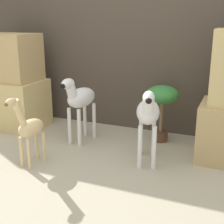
# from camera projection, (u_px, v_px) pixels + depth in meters

# --- Properties ---
(ground_plane) EXTENTS (14.00, 14.00, 0.00)m
(ground_plane) POSITION_uv_depth(u_px,v_px,m) (59.00, 188.00, 2.34)
(ground_plane) COLOR #B2A88E
(wall_back) EXTENTS (6.40, 0.08, 2.20)m
(wall_back) POSITION_uv_depth(u_px,v_px,m) (129.00, 30.00, 3.36)
(wall_back) COLOR #473D33
(wall_back) RESTS_ON ground_plane
(rock_pillar_left) EXTENTS (0.73, 0.52, 1.06)m
(rock_pillar_left) POSITION_uv_depth(u_px,v_px,m) (11.00, 84.00, 3.55)
(rock_pillar_left) COLOR #D1B775
(rock_pillar_left) RESTS_ON ground_plane
(zebra_right) EXTENTS (0.29, 0.51, 0.69)m
(zebra_right) POSITION_uv_depth(u_px,v_px,m) (148.00, 113.00, 2.62)
(zebra_right) COLOR white
(zebra_right) RESTS_ON ground_plane
(zebra_left) EXTENTS (0.24, 0.51, 0.69)m
(zebra_left) POSITION_uv_depth(u_px,v_px,m) (80.00, 99.00, 3.10)
(zebra_left) COLOR white
(zebra_left) RESTS_ON ground_plane
(giraffe_figurine) EXTENTS (0.18, 0.39, 0.63)m
(giraffe_figurine) POSITION_uv_depth(u_px,v_px,m) (29.00, 127.00, 2.61)
(giraffe_figurine) COLOR #E0C184
(giraffe_figurine) RESTS_ON ground_plane
(potted_palm_front) EXTENTS (0.32, 0.32, 0.58)m
(potted_palm_front) POSITION_uv_depth(u_px,v_px,m) (162.00, 99.00, 3.11)
(potted_palm_front) COLOR #513323
(potted_palm_front) RESTS_ON ground_plane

